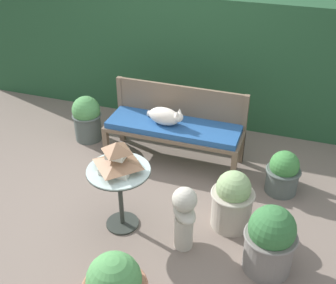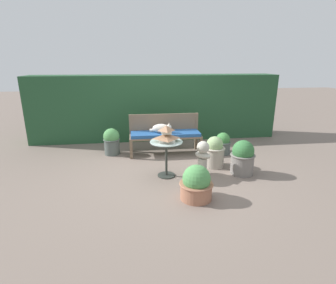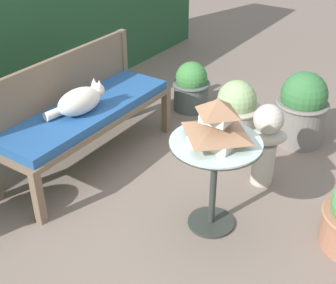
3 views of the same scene
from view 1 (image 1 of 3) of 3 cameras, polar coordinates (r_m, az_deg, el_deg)
ground at (r=4.41m, az=-4.30°, el=-8.63°), size 30.00×30.00×0.00m
foliage_hedge_back at (r=5.86m, az=4.08°, el=11.78°), size 6.40×0.76×1.67m
garden_bench at (r=4.83m, az=0.76°, el=1.75°), size 1.58×0.52×0.50m
bench_backrest at (r=4.93m, az=1.65°, el=5.11°), size 1.58×0.06×0.87m
cat at (r=4.74m, az=-0.44°, el=3.52°), size 0.48×0.28×0.22m
patio_table at (r=3.89m, az=-6.60°, el=-5.45°), size 0.58×0.58×0.66m
pagoda_birdhouse at (r=3.74m, az=-6.85°, el=-2.19°), size 0.36×0.36×0.29m
garden_bust at (r=3.74m, az=2.21°, el=-9.80°), size 0.33×0.35×0.66m
potted_plant_table_near at (r=5.42m, az=-10.92°, el=3.23°), size 0.37×0.37×0.59m
potted_plant_bench_right at (r=3.70m, az=13.66°, el=-12.80°), size 0.45×0.45×0.64m
potted_plant_patio_mid at (r=4.61m, az=15.32°, el=-4.05°), size 0.37×0.37×0.49m
potted_plant_table_far at (r=4.05m, az=8.70°, el=-7.84°), size 0.42×0.42×0.61m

